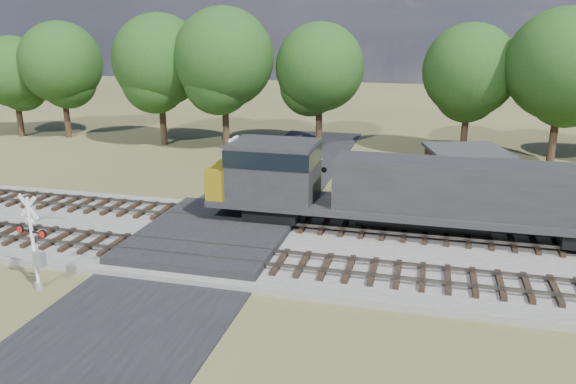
# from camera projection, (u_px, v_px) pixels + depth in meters

# --- Properties ---
(ground) EXTENTS (160.00, 160.00, 0.00)m
(ground) POSITION_uv_depth(u_px,v_px,m) (211.00, 244.00, 27.12)
(ground) COLOR #454625
(ground) RESTS_ON ground
(ballast_bed) EXTENTS (140.00, 10.00, 0.30)m
(ballast_bed) POSITION_uv_depth(u_px,v_px,m) (424.00, 258.00, 25.18)
(ballast_bed) COLOR gray
(ballast_bed) RESTS_ON ground
(road) EXTENTS (7.00, 60.00, 0.08)m
(road) POSITION_uv_depth(u_px,v_px,m) (211.00, 244.00, 27.11)
(road) COLOR black
(road) RESTS_ON ground
(crossing_panel) EXTENTS (7.00, 9.00, 0.62)m
(crossing_panel) POSITION_uv_depth(u_px,v_px,m) (215.00, 235.00, 27.50)
(crossing_panel) COLOR #262628
(crossing_panel) RESTS_ON ground
(track_near) EXTENTS (140.00, 2.60, 0.33)m
(track_near) POSITION_uv_depth(u_px,v_px,m) (261.00, 259.00, 24.41)
(track_near) COLOR black
(track_near) RESTS_ON ballast_bed
(track_far) EXTENTS (140.00, 2.60, 0.33)m
(track_far) POSITION_uv_depth(u_px,v_px,m) (289.00, 221.00, 29.05)
(track_far) COLOR black
(track_far) RESTS_ON ballast_bed
(crossing_signal_near) EXTENTS (1.58, 0.45, 3.96)m
(crossing_signal_near) POSITION_uv_depth(u_px,v_px,m) (36.00, 251.00, 22.11)
(crossing_signal_near) COLOR silver
(crossing_signal_near) RESTS_ON ground
(crossing_signal_far) EXTENTS (1.51, 0.34, 3.74)m
(crossing_signal_far) POSITION_uv_depth(u_px,v_px,m) (313.00, 181.00, 32.19)
(crossing_signal_far) COLOR silver
(crossing_signal_far) RESTS_ON ground
(equipment_shed) EXTENTS (5.48, 5.48, 3.04)m
(equipment_shed) POSITION_uv_depth(u_px,v_px,m) (465.00, 173.00, 34.07)
(equipment_shed) COLOR #43261C
(equipment_shed) RESTS_ON ground
(treeline) EXTENTS (77.19, 10.08, 11.68)m
(treeline) POSITION_uv_depth(u_px,v_px,m) (396.00, 67.00, 43.61)
(treeline) COLOR black
(treeline) RESTS_ON ground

